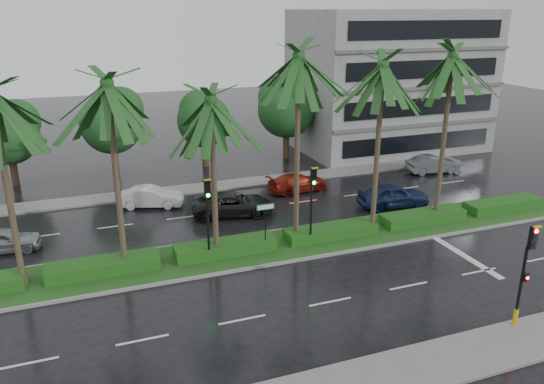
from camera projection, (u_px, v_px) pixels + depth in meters
name	position (u px, v px, depth m)	size (l,w,h in m)	color
ground	(287.00, 255.00, 27.37)	(120.00, 120.00, 0.00)	black
near_sidewalk	(397.00, 374.00, 18.33)	(40.00, 2.40, 0.12)	slate
far_sidewalk	(224.00, 185.00, 37.98)	(40.00, 2.00, 0.12)	slate
median	(280.00, 245.00, 28.23)	(36.00, 4.00, 0.15)	gray
hedge	(280.00, 239.00, 28.11)	(35.20, 1.40, 0.60)	#204E16
lane_markings	(343.00, 249.00, 28.00)	(34.00, 13.06, 0.01)	silver
palm_row	(256.00, 88.00, 25.10)	(26.30, 4.20, 10.55)	#403224
signal_near	(525.00, 272.00, 20.23)	(0.34, 0.45, 4.36)	black
signal_median_left	(208.00, 208.00, 25.33)	(0.34, 0.42, 4.36)	black
signal_median_right	(312.00, 195.00, 27.16)	(0.34, 0.42, 4.36)	black
street_sign	(265.00, 216.00, 26.77)	(0.95, 0.09, 2.60)	black
bg_trees	(231.00, 110.00, 42.24)	(32.77, 5.31, 7.67)	#3D271B
building	(389.00, 81.00, 46.98)	(16.00, 10.00, 12.00)	gray
car_silver	(2.00, 240.00, 27.50)	(3.75, 1.51, 1.28)	gray
car_white	(151.00, 197.00, 33.80)	(3.99, 1.39, 1.31)	silver
car_darkgrey	(233.00, 204.00, 32.49)	(5.00, 2.31, 1.39)	black
car_red	(298.00, 182.00, 36.72)	(4.34, 1.77, 1.26)	maroon
car_blue	(393.00, 195.00, 33.79)	(4.51, 1.81, 1.54)	navy
car_grey	(433.00, 164.00, 40.85)	(4.13, 1.44, 1.36)	#595C5E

